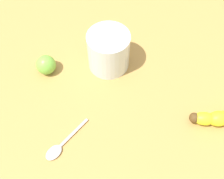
# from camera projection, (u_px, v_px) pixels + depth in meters

# --- Properties ---
(wooden_tabletop) EXTENTS (1.20, 1.20, 0.03)m
(wooden_tabletop) POSITION_uv_depth(u_px,v_px,m) (147.00, 108.00, 0.62)
(wooden_tabletop) COLOR #AE8544
(wooden_tabletop) RESTS_ON ground
(smoothie_glass) EXTENTS (0.09, 0.09, 0.09)m
(smoothie_glass) POSITION_uv_depth(u_px,v_px,m) (109.00, 52.00, 0.63)
(smoothie_glass) COLOR silver
(smoothie_glass) RESTS_ON wooden_tabletop
(lime_fruit) EXTENTS (0.04, 0.04, 0.04)m
(lime_fruit) POSITION_uv_depth(u_px,v_px,m) (46.00, 65.00, 0.64)
(lime_fruit) COLOR #75C142
(lime_fruit) RESTS_ON wooden_tabletop
(teaspoon) EXTENTS (0.09, 0.09, 0.01)m
(teaspoon) POSITION_uv_depth(u_px,v_px,m) (56.00, 150.00, 0.55)
(teaspoon) COLOR silver
(teaspoon) RESTS_ON wooden_tabletop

